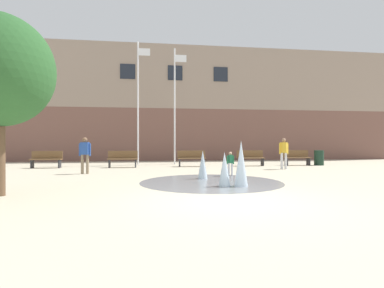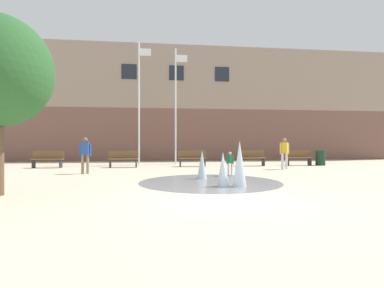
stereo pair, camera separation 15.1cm
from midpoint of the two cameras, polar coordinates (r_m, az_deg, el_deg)
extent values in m
plane|color=#BCB299|center=(7.07, 6.61, -10.79)|extent=(100.00, 100.00, 0.00)
cube|color=brown|center=(25.55, -3.28, 1.62)|extent=(36.00, 6.00, 3.96)
cube|color=gray|center=(26.03, -3.28, 11.34)|extent=(36.00, 6.00, 4.84)
cube|color=#1E232D|center=(23.16, -11.70, 13.35)|extent=(1.10, 0.06, 1.10)
cube|color=#1E232D|center=(23.14, -2.79, 13.37)|extent=(1.10, 0.06, 1.10)
cube|color=#1E232D|center=(23.64, 5.93, 13.08)|extent=(1.10, 0.06, 1.10)
cylinder|color=gray|center=(10.40, 3.86, -7.22)|extent=(4.88, 4.88, 0.01)
cone|color=silver|center=(9.40, 9.51, -3.70)|extent=(0.43, 0.43, 1.42)
cone|color=silver|center=(9.37, 6.38, -4.77)|extent=(0.37, 0.37, 1.07)
cone|color=silver|center=(11.27, 2.30, -3.94)|extent=(0.37, 0.37, 1.07)
cube|color=#28282D|center=(18.17, -27.72, -3.38)|extent=(0.06, 0.40, 0.44)
cube|color=#28282D|center=(17.72, -23.48, -3.46)|extent=(0.06, 0.40, 0.44)
cube|color=brown|center=(17.92, -25.63, -2.64)|extent=(1.60, 0.44, 0.05)
cube|color=brown|center=(18.10, -25.43, -1.87)|extent=(1.60, 0.04, 0.42)
cube|color=#28282D|center=(16.95, -15.06, -3.62)|extent=(0.06, 0.40, 0.44)
cube|color=#28282D|center=(16.81, -10.32, -3.65)|extent=(0.06, 0.40, 0.44)
cube|color=brown|center=(16.85, -12.70, -2.81)|extent=(1.60, 0.44, 0.05)
cube|color=brown|center=(17.04, -12.63, -1.98)|extent=(1.60, 0.04, 0.42)
cube|color=#28282D|center=(17.02, -2.00, -3.60)|extent=(0.06, 0.40, 0.44)
cube|color=#28282D|center=(17.20, 2.66, -3.56)|extent=(0.06, 0.40, 0.44)
cube|color=brown|center=(17.08, 0.34, -2.76)|extent=(1.60, 0.44, 0.05)
cube|color=brown|center=(17.27, 0.26, -1.95)|extent=(1.60, 0.04, 0.42)
cube|color=#28282D|center=(17.67, 9.39, -3.46)|extent=(0.06, 0.40, 0.44)
cube|color=#28282D|center=(18.11, 13.65, -3.37)|extent=(0.06, 0.40, 0.44)
cube|color=brown|center=(17.86, 11.55, -2.64)|extent=(1.60, 0.44, 0.05)
cube|color=brown|center=(18.04, 11.34, -1.86)|extent=(1.60, 0.04, 0.42)
cube|color=#28282D|center=(18.69, 17.92, -3.27)|extent=(0.06, 0.40, 0.44)
cube|color=#28282D|center=(19.32, 21.70, -3.16)|extent=(0.06, 0.40, 0.44)
cube|color=brown|center=(18.98, 19.84, -2.48)|extent=(1.60, 0.44, 0.05)
cube|color=brown|center=(19.15, 19.57, -1.75)|extent=(1.60, 0.04, 0.42)
cylinder|color=silver|center=(12.36, 7.30, -4.85)|extent=(0.07, 0.07, 0.52)
cylinder|color=silver|center=(12.39, 7.91, -4.84)|extent=(0.07, 0.07, 0.52)
cube|color=#237547|center=(12.34, 7.61, -2.86)|extent=(0.16, 0.23, 0.33)
sphere|color=tan|center=(12.33, 7.61, -1.79)|extent=(0.13, 0.13, 0.13)
cylinder|color=#237547|center=(12.31, 7.02, -3.03)|extent=(0.05, 0.05, 0.34)
cylinder|color=#237547|center=(12.38, 8.19, -3.01)|extent=(0.05, 0.05, 0.34)
cylinder|color=#89755B|center=(13.95, -19.83, -3.63)|extent=(0.12, 0.12, 0.84)
cylinder|color=#89755B|center=(13.90, -18.94, -3.64)|extent=(0.12, 0.12, 0.84)
cube|color=#284C9E|center=(13.89, -19.39, -0.79)|extent=(0.37, 0.27, 0.54)
sphere|color=brown|center=(13.89, -19.39, 0.76)|extent=(0.21, 0.21, 0.21)
cylinder|color=#284C9E|center=(13.94, -20.23, -1.01)|extent=(0.08, 0.08, 0.55)
cylinder|color=#284C9E|center=(13.85, -18.54, -1.02)|extent=(0.08, 0.08, 0.55)
cylinder|color=silver|center=(16.06, 17.09, -3.12)|extent=(0.12, 0.12, 0.84)
cylinder|color=silver|center=(16.15, 17.81, -3.10)|extent=(0.12, 0.12, 0.84)
cube|color=gold|center=(16.08, 17.46, -0.66)|extent=(0.38, 0.38, 0.54)
sphere|color=#997051|center=(16.07, 17.46, 0.68)|extent=(0.21, 0.21, 0.21)
cylinder|color=gold|center=(15.99, 16.77, -0.86)|extent=(0.08, 0.08, 0.55)
cylinder|color=gold|center=(16.16, 18.13, -0.85)|extent=(0.08, 0.08, 0.55)
cylinder|color=silver|center=(19.14, -9.84, 7.66)|extent=(0.10, 0.10, 7.67)
cube|color=silver|center=(19.80, -8.64, 16.92)|extent=(0.70, 0.02, 0.45)
cylinder|color=silver|center=(19.14, -2.91, 7.18)|extent=(0.10, 0.10, 7.35)
cube|color=silver|center=(19.78, -1.71, 15.97)|extent=(0.70, 0.02, 0.45)
cylinder|color=#193323|center=(19.65, 23.46, -2.43)|extent=(0.56, 0.56, 0.90)
camera|label=1|loc=(0.08, -89.68, 0.00)|focal=28.00mm
camera|label=2|loc=(0.08, 90.32, 0.00)|focal=28.00mm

